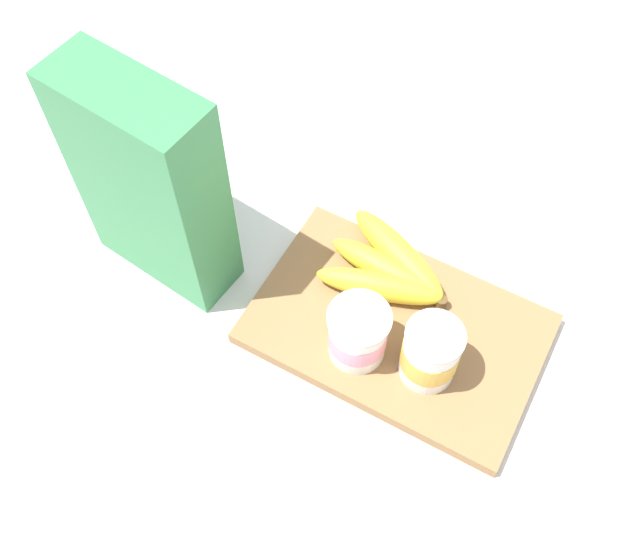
{
  "coord_description": "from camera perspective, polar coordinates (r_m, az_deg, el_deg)",
  "views": [
    {
      "loc": [
        -0.12,
        0.4,
        0.79
      ],
      "look_at": [
        0.1,
        0.0,
        0.07
      ],
      "focal_mm": 41.55,
      "sensor_mm": 36.0,
      "label": 1
    }
  ],
  "objects": [
    {
      "name": "cereal_box",
      "position": [
        0.85,
        -12.97,
        6.09
      ],
      "size": [
        0.18,
        0.09,
        0.29
      ],
      "primitive_type": "cube",
      "rotation": [
        0.0,
        0.0,
        -0.11
      ],
      "color": "#38844C",
      "rests_on": "ground_plane"
    },
    {
      "name": "yogurt_cup_back",
      "position": [
        0.83,
        2.94,
        -5.21
      ],
      "size": [
        0.07,
        0.07,
        0.08
      ],
      "color": "white",
      "rests_on": "cutting_board"
    },
    {
      "name": "cutting_board",
      "position": [
        0.89,
        5.91,
        -4.79
      ],
      "size": [
        0.34,
        0.22,
        0.02
      ],
      "primitive_type": "cube",
      "color": "olive",
      "rests_on": "ground_plane"
    },
    {
      "name": "banana_bunch",
      "position": [
        0.9,
        5.32,
        -0.16
      ],
      "size": [
        0.16,
        0.14,
        0.04
      ],
      "color": "yellow",
      "rests_on": "cutting_board"
    },
    {
      "name": "yogurt_cup_front",
      "position": [
        0.82,
        8.51,
        -6.63
      ],
      "size": [
        0.06,
        0.06,
        0.09
      ],
      "color": "white",
      "rests_on": "cutting_board"
    },
    {
      "name": "ground_plane",
      "position": [
        0.9,
        5.86,
        -5.07
      ],
      "size": [
        2.4,
        2.4,
        0.0
      ],
      "primitive_type": "plane",
      "color": "silver"
    }
  ]
}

